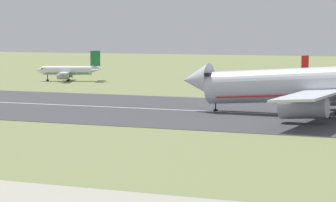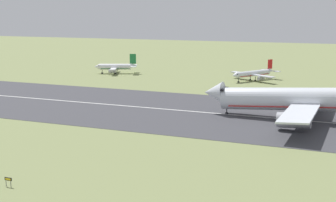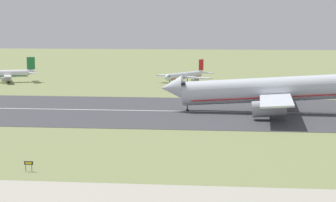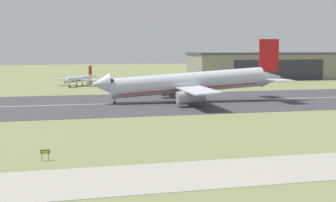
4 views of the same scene
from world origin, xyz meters
name	(u,v)px [view 1 (image 1 of 4)]	position (x,y,z in m)	size (l,w,h in m)	color
ground_plane	(96,150)	(0.00, 49.97, 0.00)	(727.85, 727.85, 0.00)	#7A8451
runway_strip	(226,112)	(0.00, 99.94, 0.03)	(487.85, 53.91, 0.06)	#3D3D42
runway_centreline	(226,112)	(0.00, 99.94, 0.07)	(439.06, 0.70, 0.01)	silver
airplane_parked_west	(69,71)	(-71.61, 165.53, 3.03)	(20.42, 17.27, 8.94)	white
airplane_parked_centre	(278,76)	(-8.61, 166.30, 2.92)	(20.58, 22.84, 8.13)	silver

